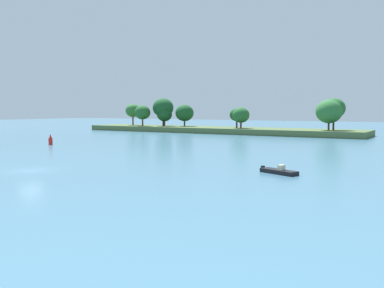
{
  "coord_description": "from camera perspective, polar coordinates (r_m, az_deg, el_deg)",
  "views": [
    {
      "loc": [
        36.46,
        -27.36,
        6.21
      ],
      "look_at": [
        4.25,
        24.47,
        1.2
      ],
      "focal_mm": 39.21,
      "sensor_mm": 36.0,
      "label": 1
    }
  ],
  "objects": [
    {
      "name": "treeline_island",
      "position": [
        113.7,
        3.12,
        2.95
      ],
      "size": [
        78.77,
        13.57,
        9.53
      ],
      "color": "#4C6038",
      "rests_on": "ground"
    },
    {
      "name": "channel_buoy_red",
      "position": [
        78.37,
        -18.69,
        0.5
      ],
      "size": [
        0.7,
        0.7,
        1.9
      ],
      "color": "red",
      "rests_on": "ground"
    },
    {
      "name": "ground_plane",
      "position": [
        46.01,
        -21.09,
        -3.38
      ],
      "size": [
        400.0,
        400.0,
        0.0
      ],
      "primitive_type": "plane",
      "color": "teal"
    },
    {
      "name": "fishing_skiff",
      "position": [
        41.62,
        11.71,
        -3.66
      ],
      "size": [
        4.23,
        2.55,
        0.9
      ],
      "color": "black",
      "rests_on": "ground"
    }
  ]
}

